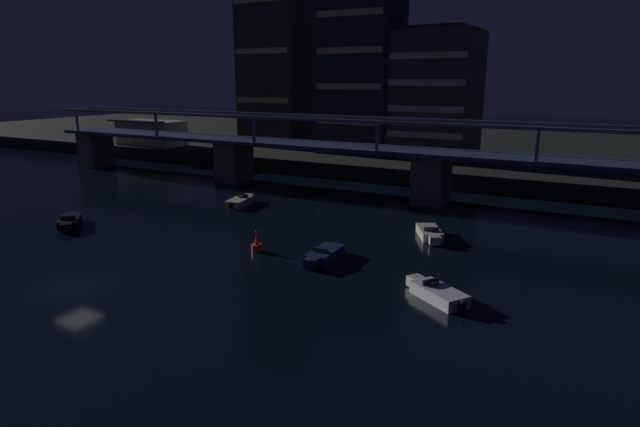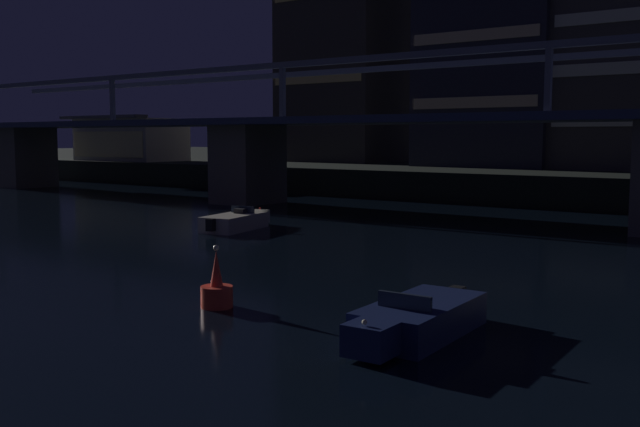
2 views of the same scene
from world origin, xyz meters
name	(u,v)px [view 1 (image 1 of 2)]	position (x,y,z in m)	size (l,w,h in m)	color
ground_plane	(75,286)	(0.00, 0.00, 0.00)	(400.00, 400.00, 0.00)	black
far_riverbank	(433,144)	(0.00, 84.41, 1.10)	(240.00, 80.00, 2.20)	black
river_bridge	(323,158)	(0.00, 36.41, 4.25)	(90.32, 6.40, 9.38)	#605B51
tower_west_low	(276,27)	(-21.90, 59.91, 22.76)	(11.27, 9.65, 41.42)	#38332D
tower_west_tall	(361,68)	(-4.41, 57.62, 15.60)	(11.67, 9.73, 27.11)	#282833
tower_central	(436,94)	(7.53, 58.65, 11.69)	(12.39, 10.44, 19.29)	#423D38
waterfront_pavilion	(151,133)	(-41.78, 48.32, 4.44)	(12.40, 7.40, 4.70)	#B2AD9E
speedboat_near_left	(430,233)	(18.17, 22.79, 0.41)	(3.49, 4.90, 1.16)	beige
speedboat_near_center	(240,201)	(-4.56, 25.05, 0.41)	(2.54, 5.22, 1.16)	beige
speedboat_near_right	(69,222)	(-13.87, 10.01, 0.41)	(4.44, 4.33, 1.16)	black
speedboat_mid_left	(437,293)	(22.63, 9.68, 0.41)	(4.77, 3.84, 1.16)	silver
speedboat_mid_center	(324,255)	(12.63, 12.92, 0.41)	(1.96, 5.21, 1.16)	#19234C
channel_buoy	(257,246)	(6.68, 12.23, 0.48)	(0.90, 0.90, 1.76)	red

